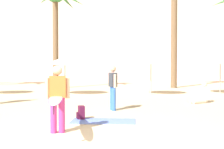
# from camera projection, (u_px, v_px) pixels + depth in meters

# --- Properties ---
(ground) EXTENTS (120.00, 120.00, 0.00)m
(ground) POSITION_uv_depth(u_px,v_px,m) (91.00, 141.00, 6.70)
(ground) COLOR beige
(hotel_pink) EXTENTS (24.87, 11.45, 16.10)m
(hotel_pink) POSITION_uv_depth(u_px,v_px,m) (127.00, 18.00, 40.45)
(hotel_pink) COLOR beige
(hotel_pink) RESTS_ON ground
(palm_tree_right) EXTENTS (4.52, 4.04, 7.92)m
(palm_tree_right) POSITION_uv_depth(u_px,v_px,m) (55.00, 3.00, 22.52)
(palm_tree_right) COLOR brown
(palm_tree_right) RESTS_ON ground
(cafe_umbrella_0) EXTENTS (2.36, 2.36, 2.20)m
(cafe_umbrella_0) POSITION_uv_depth(u_px,v_px,m) (151.00, 60.00, 17.58)
(cafe_umbrella_0) COLOR gray
(cafe_umbrella_0) RESTS_ON ground
(cafe_umbrella_2) EXTENTS (2.57, 2.57, 2.34)m
(cafe_umbrella_2) POSITION_uv_depth(u_px,v_px,m) (220.00, 59.00, 18.19)
(cafe_umbrella_2) COLOR gray
(cafe_umbrella_2) RESTS_ON ground
(cafe_umbrella_3) EXTENTS (2.50, 2.50, 2.21)m
(cafe_umbrella_3) POSITION_uv_depth(u_px,v_px,m) (65.00, 61.00, 17.64)
(cafe_umbrella_3) COLOR gray
(cafe_umbrella_3) RESTS_ON ground
(beach_towel) EXTENTS (2.06, 1.27, 0.01)m
(beach_towel) POSITION_uv_depth(u_px,v_px,m) (103.00, 121.00, 9.14)
(beach_towel) COLOR #6684E0
(beach_towel) RESTS_ON ground
(backpack) EXTENTS (0.29, 0.33, 0.42)m
(backpack) POSITION_uv_depth(u_px,v_px,m) (81.00, 113.00, 9.49)
(backpack) COLOR #50142F
(backpack) RESTS_ON ground
(person_near_left) EXTENTS (0.61, 2.89, 1.68)m
(person_near_left) POSITION_uv_depth(u_px,v_px,m) (57.00, 97.00, 7.41)
(person_near_left) COLOR #B7337F
(person_near_left) RESTS_ON ground
(person_far_left) EXTENTS (0.32, 0.60, 1.68)m
(person_far_left) POSITION_uv_depth(u_px,v_px,m) (113.00, 86.00, 11.36)
(person_far_left) COLOR blue
(person_far_left) RESTS_ON ground
(person_mid_left) EXTENTS (0.97, 0.77, 0.95)m
(person_mid_left) POSITION_uv_depth(u_px,v_px,m) (202.00, 95.00, 13.74)
(person_mid_left) COLOR beige
(person_mid_left) RESTS_ON ground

